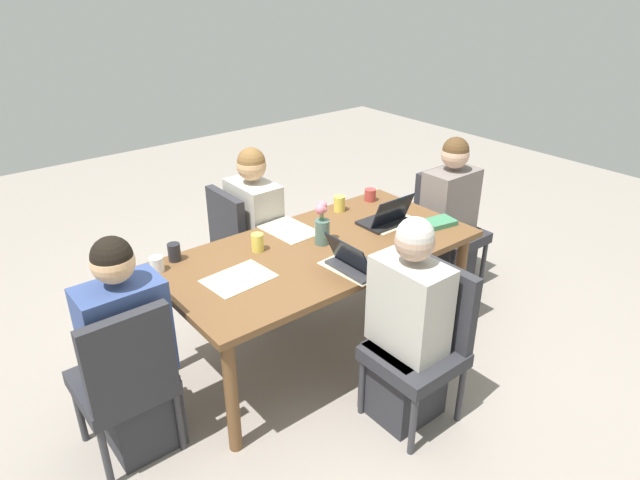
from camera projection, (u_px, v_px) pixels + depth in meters
ground_plane at (320, 347)px, 3.73m from camera, size 10.00×10.00×0.00m
dining_table at (320, 259)px, 3.44m from camera, size 1.93×0.95×0.74m
chair_head_right_left_near at (125, 376)px, 2.71m from camera, size 0.44×0.44×0.90m
person_head_right_left_near at (131, 359)px, 2.78m from camera, size 0.40×0.36×1.19m
chair_head_left_left_mid at (445, 222)px, 4.32m from camera, size 0.44×0.44×0.90m
person_head_left_left_mid at (448, 224)px, 4.22m from camera, size 0.40×0.36×1.19m
chair_near_left_far at (242, 242)px, 4.01m from camera, size 0.44×0.44×0.90m
person_near_left_far at (256, 239)px, 4.00m from camera, size 0.36×0.40×1.19m
chair_far_right_near at (425, 338)px, 2.99m from camera, size 0.44×0.44×0.90m
person_far_right_near at (407, 333)px, 2.97m from camera, size 0.36×0.40×1.19m
flower_vase at (322, 224)px, 3.40m from camera, size 0.09×0.09×0.27m
placemat_head_right_left_near at (239, 278)px, 3.07m from camera, size 0.38×0.29×0.00m
placemat_head_left_left_mid at (388, 221)px, 3.75m from camera, size 0.37×0.27×0.00m
placemat_near_left_far at (289, 230)px, 3.62m from camera, size 0.28×0.37×0.00m
placemat_far_right_near at (355, 267)px, 3.18m from camera, size 0.28×0.38×0.00m
laptop_far_right_near at (354, 263)px, 3.14m from camera, size 0.22×0.32×0.20m
laptop_head_left_left_mid at (387, 218)px, 3.69m from camera, size 0.32×0.22×0.20m
coffee_mug_near_left at (174, 252)px, 3.23m from camera, size 0.07×0.07×0.11m
coffee_mug_near_right at (157, 264)px, 3.13m from camera, size 0.08×0.08×0.08m
coffee_mug_centre_left at (370, 195)px, 4.06m from camera, size 0.08×0.08×0.09m
coffee_mug_centre_right at (257, 242)px, 3.34m from camera, size 0.07×0.07×0.11m
coffee_mug_far_left at (339, 204)px, 3.89m from camera, size 0.08×0.08×0.11m
book_red_cover at (439, 222)px, 3.70m from camera, size 0.22×0.17×0.03m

